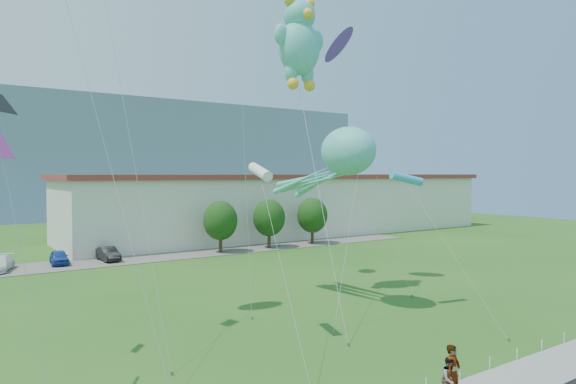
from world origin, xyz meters
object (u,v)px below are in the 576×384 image
at_px(warehouse, 292,204).
at_px(parked_car_black, 108,254).
at_px(pedestrian_left, 453,373).
at_px(parked_car_blue, 59,257).
at_px(octopus_kite, 337,162).
at_px(teddy_bear_kite, 299,41).
at_px(pedestrian_right, 450,379).

relative_size(warehouse, parked_car_black, 15.65).
distance_m(pedestrian_left, parked_car_blue, 38.82).
distance_m(parked_car_blue, octopus_kite, 29.19).
bearing_deg(octopus_kite, parked_car_blue, 114.30).
bearing_deg(warehouse, pedestrian_left, -118.25).
height_order(parked_car_blue, octopus_kite, octopus_kite).
bearing_deg(parked_car_black, parked_car_blue, 171.33).
relative_size(parked_car_black, teddy_bear_kite, 0.19).
relative_size(pedestrian_left, parked_car_black, 0.51).
bearing_deg(octopus_kite, teddy_bear_kite, 95.40).
bearing_deg(teddy_bear_kite, octopus_kite, -84.60).
distance_m(warehouse, parked_car_black, 28.74).
relative_size(parked_car_blue, teddy_bear_kite, 0.18).
distance_m(pedestrian_left, parked_car_black, 37.86).
bearing_deg(parked_car_black, warehouse, 15.70).
bearing_deg(octopus_kite, pedestrian_left, -111.80).
height_order(warehouse, parked_car_blue, warehouse).
distance_m(pedestrian_left, teddy_bear_kite, 23.34).
height_order(parked_car_blue, teddy_bear_kite, teddy_bear_kite).
bearing_deg(octopus_kite, pedestrian_right, -112.32).
xyz_separation_m(pedestrian_right, parked_car_blue, (-6.28, 38.27, -0.20)).
xyz_separation_m(parked_car_blue, teddy_bear_kite, (11.18, -21.98, 16.41)).
height_order(pedestrian_right, teddy_bear_kite, teddy_bear_kite).
distance_m(parked_car_blue, teddy_bear_kite, 29.63).
xyz_separation_m(pedestrian_left, parked_car_blue, (-6.40, 38.28, -0.41)).
bearing_deg(warehouse, octopus_kite, -120.51).
distance_m(pedestrian_right, parked_car_blue, 38.78).
bearing_deg(pedestrian_right, pedestrian_left, 2.27).
distance_m(warehouse, octopus_kite, 39.46).
bearing_deg(warehouse, teddy_bear_kite, -123.78).
relative_size(warehouse, pedestrian_left, 30.45).
xyz_separation_m(warehouse, pedestrian_left, (-24.99, -46.52, -3.02)).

